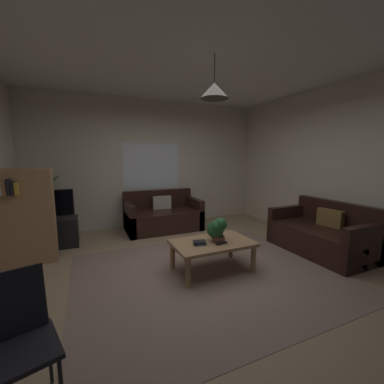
{
  "coord_description": "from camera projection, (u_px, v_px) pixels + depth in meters",
  "views": [
    {
      "loc": [
        -1.42,
        -2.91,
        1.56
      ],
      "look_at": [
        0.0,
        0.3,
        1.05
      ],
      "focal_mm": 22.68,
      "sensor_mm": 36.0,
      "label": 1
    }
  ],
  "objects": [
    {
      "name": "floor",
      "position": [
        201.0,
        269.0,
        3.42
      ],
      "size": [
        5.17,
        5.04,
        0.02
      ],
      "primitive_type": "cube",
      "color": "#9E8466",
      "rests_on": "ground"
    },
    {
      "name": "rug",
      "position": [
        207.0,
        274.0,
        3.24
      ],
      "size": [
        3.36,
        2.77,
        0.01
      ],
      "primitive_type": "cube",
      "color": "gray",
      "rests_on": "ground"
    },
    {
      "name": "wall_back",
      "position": [
        152.0,
        164.0,
        5.53
      ],
      "size": [
        5.29,
        0.06,
        2.82
      ],
      "primitive_type": "cube",
      "color": "beige",
      "rests_on": "ground"
    },
    {
      "name": "wall_right",
      "position": [
        335.0,
        166.0,
        4.26
      ],
      "size": [
        0.06,
        5.04,
        2.82
      ],
      "primitive_type": "cube",
      "color": "beige",
      "rests_on": "ground"
    },
    {
      "name": "ceiling",
      "position": [
        202.0,
        54.0,
        3.02
      ],
      "size": [
        5.17,
        5.04,
        0.02
      ],
      "primitive_type": "cube",
      "color": "white"
    },
    {
      "name": "window_pane",
      "position": [
        152.0,
        166.0,
        5.5
      ],
      "size": [
        1.29,
        0.01,
        1.02
      ],
      "primitive_type": "cube",
      "color": "white"
    },
    {
      "name": "couch_under_window",
      "position": [
        163.0,
        217.0,
        5.24
      ],
      "size": [
        1.56,
        0.88,
        0.82
      ],
      "color": "black",
      "rests_on": "ground"
    },
    {
      "name": "couch_right_side",
      "position": [
        321.0,
        236.0,
        3.98
      ],
      "size": [
        0.88,
        1.51,
        0.82
      ],
      "rotation": [
        0.0,
        0.0,
        -1.57
      ],
      "color": "black",
      "rests_on": "ground"
    },
    {
      "name": "coffee_table",
      "position": [
        212.0,
        246.0,
        3.31
      ],
      "size": [
        1.08,
        0.68,
        0.42
      ],
      "color": "#A87F56",
      "rests_on": "ground"
    },
    {
      "name": "book_on_table_0",
      "position": [
        200.0,
        244.0,
        3.18
      ],
      "size": [
        0.14,
        0.12,
        0.02
      ],
      "primitive_type": "cube",
      "rotation": [
        0.0,
        0.0,
        -0.05
      ],
      "color": "#2D4C8C",
      "rests_on": "coffee_table"
    },
    {
      "name": "book_on_table_1",
      "position": [
        199.0,
        242.0,
        3.18
      ],
      "size": [
        0.18,
        0.15,
        0.03
      ],
      "primitive_type": "cube",
      "rotation": [
        0.0,
        0.0,
        -0.27
      ],
      "color": "black",
      "rests_on": "coffee_table"
    },
    {
      "name": "remote_on_table_0",
      "position": [
        221.0,
        243.0,
        3.2
      ],
      "size": [
        0.17,
        0.07,
        0.02
      ],
      "primitive_type": "cube",
      "rotation": [
        0.0,
        0.0,
        4.87
      ],
      "color": "black",
      "rests_on": "coffee_table"
    },
    {
      "name": "potted_plant_on_table",
      "position": [
        217.0,
        229.0,
        3.27
      ],
      "size": [
        0.25,
        0.26,
        0.34
      ],
      "color": "brown",
      "rests_on": "coffee_table"
    },
    {
      "name": "tv_stand",
      "position": [
        50.0,
        233.0,
        4.18
      ],
      "size": [
        0.9,
        0.44,
        0.5
      ],
      "primitive_type": "cube",
      "color": "black",
      "rests_on": "ground"
    },
    {
      "name": "tv",
      "position": [
        47.0,
        205.0,
        4.08
      ],
      "size": [
        0.82,
        0.16,
        0.51
      ],
      "color": "black",
      "rests_on": "tv_stand"
    },
    {
      "name": "potted_palm_corner",
      "position": [
        44.0,
        209.0,
        4.56
      ],
      "size": [
        0.76,
        0.79,
        1.33
      ],
      "color": "#B77051",
      "rests_on": "ground"
    },
    {
      "name": "bookshelf_corner",
      "position": [
        27.0,
        216.0,
        3.48
      ],
      "size": [
        0.7,
        0.31,
        1.4
      ],
      "color": "#A87F56",
      "rests_on": "ground"
    },
    {
      "name": "folding_chair",
      "position": [
        16.0,
        337.0,
        1.43
      ],
      "size": [
        0.5,
        0.51,
        0.87
      ],
      "color": "black",
      "rests_on": "ground"
    },
    {
      "name": "pendant_lamp",
      "position": [
        214.0,
        91.0,
        3.02
      ],
      "size": [
        0.36,
        0.36,
        0.54
      ],
      "color": "black"
    }
  ]
}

